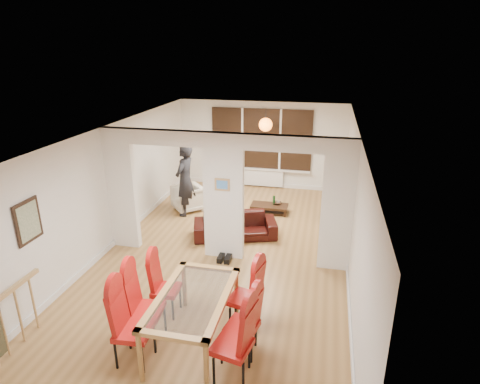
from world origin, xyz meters
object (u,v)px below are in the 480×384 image
(dining_chair_lb, at_px, (146,305))
(dining_chair_rb, at_px, (242,322))
(person, at_px, (185,180))
(television, at_px, (325,207))
(dining_chair_la, at_px, (133,326))
(sofa, at_px, (235,226))
(bowl, at_px, (277,203))
(bottle, at_px, (274,200))
(dining_table, at_px, (194,320))
(dining_chair_ra, at_px, (232,340))
(dining_chair_rc, at_px, (244,294))
(coffee_table, at_px, (269,209))
(dining_chair_lc, at_px, (166,286))
(armchair, at_px, (188,198))

(dining_chair_lb, height_order, dining_chair_rb, dining_chair_lb)
(person, height_order, television, person)
(dining_chair_la, relative_size, dining_chair_lb, 1.00)
(dining_chair_rb, distance_m, person, 5.19)
(sofa, bearing_deg, bowl, 48.57)
(bottle, relative_size, bowl, 1.11)
(dining_table, distance_m, dining_chair_ra, 0.86)
(dining_table, relative_size, dining_chair_rb, 1.68)
(dining_chair_rc, relative_size, person, 0.60)
(bottle, bearing_deg, dining_chair_lb, -102.62)
(dining_chair_lb, height_order, coffee_table, dining_chair_lb)
(person, relative_size, bowl, 8.16)
(dining_chair_lb, bearing_deg, dining_table, -1.24)
(dining_chair_la, xyz_separation_m, dining_chair_rb, (1.40, 0.47, -0.06))
(dining_chair_la, relative_size, dining_chair_lc, 1.14)
(dining_chair_rb, bearing_deg, person, 129.90)
(dining_chair_lc, bearing_deg, dining_chair_ra, -42.09)
(armchair, bearing_deg, dining_chair_lc, -27.10)
(dining_table, distance_m, television, 5.49)
(television, relative_size, bottle, 3.49)
(dining_chair_rb, bearing_deg, sofa, 116.20)
(dining_table, bearing_deg, dining_chair_rb, -2.09)
(person, bearing_deg, dining_chair_rb, 37.22)
(dining_table, bearing_deg, bottle, 84.92)
(dining_chair_ra, xyz_separation_m, dining_chair_rc, (-0.06, 1.06, -0.03))
(dining_chair_ra, relative_size, coffee_table, 1.22)
(dining_chair_lc, relative_size, person, 0.55)
(dining_chair_lc, bearing_deg, coffee_table, 73.88)
(sofa, bearing_deg, dining_chair_lb, -115.21)
(sofa, height_order, television, sofa)
(person, relative_size, bottle, 7.34)
(dining_chair_rb, relative_size, coffee_table, 1.10)
(bowl, bearing_deg, sofa, -114.13)
(person, bearing_deg, bowl, 115.15)
(armchair, height_order, bowl, armchair)
(bowl, bearing_deg, coffee_table, -150.36)
(bottle, bearing_deg, television, 1.61)
(dining_chair_rc, bearing_deg, television, 90.17)
(dining_chair_la, distance_m, dining_chair_rb, 1.48)
(dining_chair_la, relative_size, dining_chair_ra, 1.01)
(coffee_table, bearing_deg, person, -165.09)
(dining_chair_lb, xyz_separation_m, dining_chair_rb, (1.43, 0.02, -0.06))
(dining_chair_lb, distance_m, dining_chair_lc, 0.64)
(dining_chair_la, height_order, television, dining_chair_la)
(dining_chair_ra, bearing_deg, bottle, 104.13)
(television, bearing_deg, dining_chair_lb, 166.03)
(person, distance_m, television, 3.63)
(dining_chair_ra, distance_m, bowl, 5.70)
(television, distance_m, coffee_table, 1.43)
(dining_chair_lc, xyz_separation_m, coffee_table, (1.01, 4.50, -0.41))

